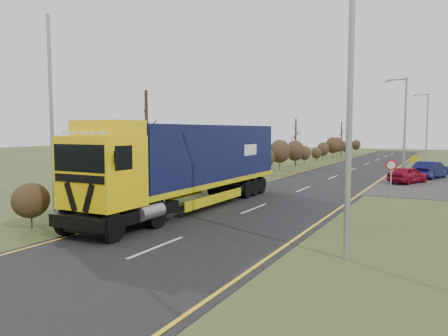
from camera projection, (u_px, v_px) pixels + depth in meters
ground at (215, 225)px, 17.90m from camera, size 160.00×160.00×0.00m
road at (293, 193)px, 26.72m from camera, size 8.00×120.00×0.02m
layby at (420, 182)px, 32.56m from camera, size 6.00×18.00×0.02m
lane_markings at (292, 193)px, 26.45m from camera, size 7.52×116.00×0.01m
hedgerow at (192, 166)px, 27.49m from camera, size 2.24×102.04×6.05m
lorry at (191, 160)px, 21.37m from camera, size 2.95×15.19×4.23m
car_red_hatchback at (407, 175)px, 31.72m from camera, size 2.81×3.92×1.24m
car_blue_sedan at (430, 170)px, 34.87m from camera, size 2.75×4.39×1.36m
streetlight_near at (346, 97)px, 12.76m from camera, size 1.87×0.18×8.80m
streetlight_mid at (404, 123)px, 35.17m from camera, size 1.72×0.18×8.06m
streetlight_far at (426, 125)px, 51.65m from camera, size 1.75×0.18×8.16m
left_pole at (51, 117)px, 19.16m from camera, size 0.16×0.16×8.88m
speed_sign at (391, 171)px, 24.90m from camera, size 0.60×0.10×2.18m
warning_board at (414, 164)px, 35.54m from camera, size 0.71×0.11×1.86m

